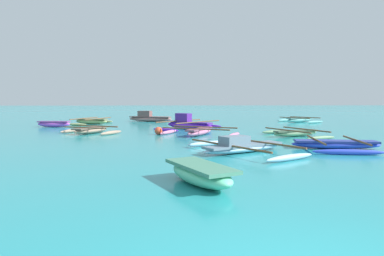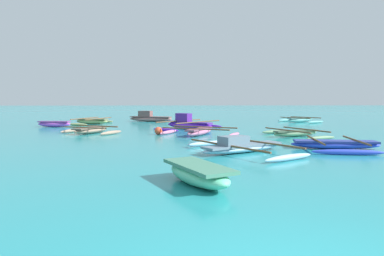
# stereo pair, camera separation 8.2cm
# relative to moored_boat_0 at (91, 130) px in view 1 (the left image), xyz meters

# --- Properties ---
(moored_boat_0) EXTENTS (3.56, 3.03, 0.41)m
(moored_boat_0) POSITION_rel_moored_boat_0_xyz_m (0.00, 0.00, 0.00)
(moored_boat_0) COLOR #9B7E68
(moored_boat_0) RESTS_ON ground_plane
(moored_boat_1) EXTENTS (4.08, 2.08, 0.95)m
(moored_boat_1) POSITION_rel_moored_boat_0_xyz_m (2.48, 10.76, 0.14)
(moored_boat_1) COLOR #B46F6E
(moored_boat_1) RESTS_ON ground_plane
(moored_boat_2) EXTENTS (4.16, 4.92, 0.62)m
(moored_boat_2) POSITION_rel_moored_boat_0_xyz_m (7.29, -7.46, 0.02)
(moored_boat_2) COLOR #9AC0DF
(moored_boat_2) RESTS_ON ground_plane
(moored_boat_3) EXTENTS (2.85, 4.31, 0.48)m
(moored_boat_3) POSITION_rel_moored_boat_0_xyz_m (-1.86, 7.71, 0.04)
(moored_boat_3) COLOR tan
(moored_boat_3) RESTS_ON ground_plane
(moored_boat_4) EXTENTS (1.74, 2.41, 0.46)m
(moored_boat_4) POSITION_rel_moored_boat_0_xyz_m (5.42, -12.17, 0.06)
(moored_boat_4) COLOR #65D5A6
(moored_boat_4) RESTS_ON ground_plane
(moored_boat_5) EXTENTS (2.40, 0.91, 0.42)m
(moored_boat_5) POSITION_rel_moored_boat_0_xyz_m (-3.77, 4.76, 0.04)
(moored_boat_5) COLOR #BB4ECB
(moored_boat_5) RESTS_ON ground_plane
(moored_boat_6) EXTENTS (4.67, 4.78, 1.03)m
(moored_boat_6) POSITION_rel_moored_boat_0_xyz_m (5.65, 2.68, 0.15)
(moored_boat_6) COLOR #7925E1
(moored_boat_6) RESTS_ON ground_plane
(moored_boat_7) EXTENTS (2.97, 4.10, 0.39)m
(moored_boat_7) POSITION_rel_moored_boat_0_xyz_m (11.15, -2.18, -0.01)
(moored_boat_7) COLOR #648D65
(moored_boat_7) RESTS_ON ground_plane
(moored_boat_8) EXTENTS (3.45, 3.66, 0.38)m
(moored_boat_8) POSITION_rel_moored_boat_0_xyz_m (11.13, -6.71, -0.02)
(moored_boat_8) COLOR blue
(moored_boat_8) RESTS_ON ground_plane
(moored_boat_9) EXTENTS (4.45, 3.51, 0.44)m
(moored_boat_9) POSITION_rel_moored_boat_0_xyz_m (6.16, -1.35, 0.01)
(moored_boat_9) COLOR #D27097
(moored_boat_9) RESTS_ON ground_plane
(moored_boat_10) EXTENTS (3.61, 3.90, 0.44)m
(moored_boat_10) POSITION_rel_moored_boat_0_xyz_m (15.52, 9.23, 0.01)
(moored_boat_10) COLOR #59A8A6
(moored_boat_10) RESTS_ON ground_plane
(mooring_buoy_0) EXTENTS (0.43, 0.43, 0.43)m
(mooring_buoy_0) POSITION_rel_moored_boat_0_xyz_m (3.90, -0.90, 0.02)
(mooring_buoy_0) COLOR #E54C2D
(mooring_buoy_0) RESTS_ON ground_plane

